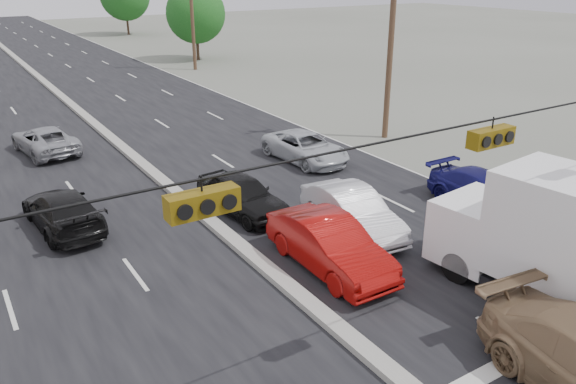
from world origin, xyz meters
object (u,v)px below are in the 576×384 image
(utility_pole_right_c, at_px, (192,9))
(oncoming_near, at_px, (63,211))
(tree_right_mid, at_px, (196,13))
(oncoming_far, at_px, (45,140))
(queue_car_b, at_px, (352,212))
(queue_car_a, at_px, (242,195))
(red_sedan, at_px, (330,245))
(utility_pole_right_b, at_px, (391,39))
(queue_car_d, at_px, (486,192))
(queue_car_c, at_px, (305,148))
(box_truck, at_px, (572,244))

(utility_pole_right_c, height_order, oncoming_near, utility_pole_right_c)
(tree_right_mid, xyz_separation_m, oncoming_far, (-18.32, -23.26, -3.69))
(tree_right_mid, xyz_separation_m, queue_car_b, (-11.21, -38.17, -3.58))
(queue_car_a, relative_size, oncoming_far, 0.91)
(red_sedan, height_order, oncoming_near, red_sedan)
(utility_pole_right_b, height_order, queue_car_d, utility_pole_right_b)
(queue_car_c, height_order, queue_car_d, queue_car_d)
(box_truck, height_order, queue_car_a, box_truck)
(queue_car_c, bearing_deg, queue_car_d, -76.74)
(box_truck, distance_m, red_sedan, 6.47)
(box_truck, relative_size, oncoming_near, 1.58)
(box_truck, xyz_separation_m, queue_car_b, (-1.92, 6.53, -1.10))
(utility_pole_right_c, xyz_separation_m, box_truck, (-6.78, -39.70, -3.25))
(red_sedan, distance_m, oncoming_near, 9.40)
(tree_right_mid, bearing_deg, utility_pole_right_b, -94.76)
(tree_right_mid, relative_size, box_truck, 0.97)
(oncoming_near, bearing_deg, red_sedan, 126.01)
(queue_car_c, bearing_deg, tree_right_mid, 71.42)
(utility_pole_right_c, relative_size, tree_right_mid, 1.40)
(box_truck, relative_size, red_sedan, 1.54)
(queue_car_c, bearing_deg, utility_pole_right_b, 6.30)
(queue_car_b, bearing_deg, oncoming_near, 151.87)
(red_sedan, bearing_deg, queue_car_a, 93.65)
(red_sedan, distance_m, oncoming_far, 17.24)
(utility_pole_right_c, distance_m, box_truck, 40.40)
(queue_car_c, bearing_deg, oncoming_far, 138.66)
(queue_car_a, relative_size, queue_car_d, 0.90)
(queue_car_b, relative_size, queue_car_c, 0.97)
(queue_car_d, bearing_deg, utility_pole_right_b, 70.77)
(queue_car_c, xyz_separation_m, oncoming_near, (-11.14, -1.61, 0.02))
(queue_car_a, distance_m, queue_car_c, 6.48)
(queue_car_c, bearing_deg, queue_car_a, -148.45)
(queue_car_b, distance_m, queue_car_c, 7.73)
(utility_pole_right_c, bearing_deg, oncoming_far, -130.90)
(utility_pole_right_b, bearing_deg, queue_car_b, -136.81)
(queue_car_a, xyz_separation_m, oncoming_far, (-4.72, 11.48, -0.07))
(utility_pole_right_c, bearing_deg, red_sedan, -107.29)
(utility_pole_right_b, distance_m, oncoming_near, 17.70)
(queue_car_a, height_order, queue_car_c, queue_car_a)
(queue_car_d, bearing_deg, queue_car_a, 150.16)
(box_truck, distance_m, queue_car_d, 6.55)
(utility_pole_right_c, xyz_separation_m, red_sedan, (-10.82, -34.76, -4.32))
(queue_car_d, bearing_deg, queue_car_b, 168.75)
(queue_car_d, bearing_deg, box_truck, -122.44)
(queue_car_b, xyz_separation_m, queue_car_c, (2.91, 7.16, -0.10))
(box_truck, distance_m, oncoming_far, 23.29)
(queue_car_d, bearing_deg, utility_pole_right_c, 84.83)
(utility_pole_right_b, relative_size, queue_car_c, 2.11)
(utility_pole_right_c, bearing_deg, queue_car_a, -110.46)
(queue_car_b, bearing_deg, utility_pole_right_c, 81.16)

